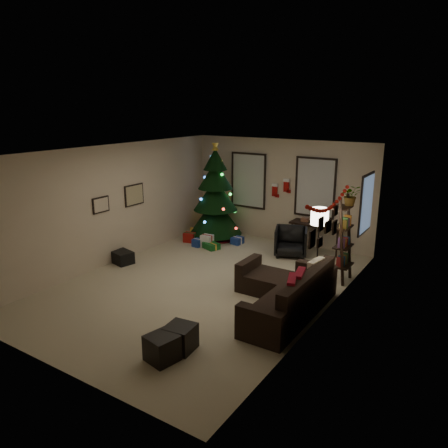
{
  "coord_description": "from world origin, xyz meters",
  "views": [
    {
      "loc": [
        4.77,
        -6.68,
        3.54
      ],
      "look_at": [
        0.1,
        0.6,
        1.15
      ],
      "focal_mm": 34.79,
      "sensor_mm": 36.0,
      "label": 1
    }
  ],
  "objects": [
    {
      "name": "wall_left",
      "position": [
        -2.5,
        0.0,
        1.35
      ],
      "size": [
        0.0,
        7.0,
        7.0
      ],
      "primitive_type": "plane",
      "rotation": [
        1.57,
        0.0,
        1.57
      ],
      "color": "beige",
      "rests_on": "floor"
    },
    {
      "name": "christmas_tree",
      "position": [
        -1.58,
        2.8,
        1.1
      ],
      "size": [
        1.43,
        1.43,
        2.67
      ],
      "rotation": [
        0.0,
        0.0,
        -0.28
      ],
      "color": "black",
      "rests_on": "floor"
    },
    {
      "name": "storage_bin",
      "position": [
        -2.33,
        -0.01,
        0.14
      ],
      "size": [
        0.63,
        0.49,
        0.28
      ],
      "primitive_type": "cube",
      "rotation": [
        0.0,
        0.0,
        -0.23
      ],
      "color": "black",
      "rests_on": "floor"
    },
    {
      "name": "wall_back",
      "position": [
        0.0,
        3.5,
        1.35
      ],
      "size": [
        5.0,
        0.0,
        5.0
      ],
      "primitive_type": "plane",
      "rotation": [
        1.57,
        0.0,
        0.0
      ],
      "color": "beige",
      "rests_on": "floor"
    },
    {
      "name": "garland",
      "position": [
        2.45,
        0.16,
        1.98
      ],
      "size": [
        0.08,
        1.9,
        0.3
      ],
      "primitive_type": null,
      "color": "#A5140C",
      "rests_on": "wall_right"
    },
    {
      "name": "stocking_left",
      "position": [
        -0.14,
        3.45,
        1.38
      ],
      "size": [
        0.2,
        0.05,
        0.36
      ],
      "color": "#990F0C",
      "rests_on": "wall_back"
    },
    {
      "name": "ottoman_near",
      "position": [
        1.11,
        -2.18,
        0.19
      ],
      "size": [
        0.45,
        0.45,
        0.39
      ],
      "primitive_type": "cube",
      "rotation": [
        0.0,
        0.0,
        0.11
      ],
      "color": "black",
      "rests_on": "floor"
    },
    {
      "name": "window_back_left",
      "position": [
        -0.95,
        3.47,
        1.55
      ],
      "size": [
        1.05,
        0.06,
        1.5
      ],
      "color": "#728CB2",
      "rests_on": "wall_back"
    },
    {
      "name": "wall_right",
      "position": [
        2.5,
        0.0,
        1.35
      ],
      "size": [
        0.0,
        7.0,
        7.0
      ],
      "primitive_type": "plane",
      "rotation": [
        1.57,
        0.0,
        -1.57
      ],
      "color": "beige",
      "rests_on": "floor"
    },
    {
      "name": "art_map",
      "position": [
        -2.48,
        0.67,
        1.47
      ],
      "size": [
        0.04,
        0.6,
        0.5
      ],
      "color": "black",
      "rests_on": "wall_left"
    },
    {
      "name": "stocking_right",
      "position": [
        0.19,
        3.44,
        1.54
      ],
      "size": [
        0.2,
        0.05,
        0.36
      ],
      "color": "#990F0C",
      "rests_on": "wall_back"
    },
    {
      "name": "window_back_right",
      "position": [
        0.95,
        3.47,
        1.55
      ],
      "size": [
        1.05,
        0.06,
        1.5
      ],
      "color": "#728CB2",
      "rests_on": "wall_back"
    },
    {
      "name": "pillow_red_b",
      "position": [
        2.21,
        -0.36,
        0.64
      ],
      "size": [
        0.23,
        0.49,
        0.47
      ],
      "primitive_type": "cube",
      "rotation": [
        0.0,
        0.0,
        0.24
      ],
      "color": "maroon",
      "rests_on": "sofa"
    },
    {
      "name": "art_abstract",
      "position": [
        -2.48,
        -0.36,
        1.42
      ],
      "size": [
        0.04,
        0.45,
        0.35
      ],
      "color": "black",
      "rests_on": "wall_left"
    },
    {
      "name": "potted_plant",
      "position": [
        2.3,
        1.9,
        1.84
      ],
      "size": [
        0.63,
        0.59,
        0.54
      ],
      "primitive_type": "imported",
      "rotation": [
        0.0,
        0.0,
        0.44
      ],
      "color": "#4C4C4C",
      "rests_on": "bookshelf"
    },
    {
      "name": "desk",
      "position": [
        1.15,
        3.22,
        0.63
      ],
      "size": [
        1.32,
        0.47,
        0.71
      ],
      "color": "black",
      "rests_on": "floor"
    },
    {
      "name": "pillow_cream",
      "position": [
        2.21,
        0.38,
        0.63
      ],
      "size": [
        0.18,
        0.45,
        0.44
      ],
      "primitive_type": "cube",
      "rotation": [
        0.0,
        0.0,
        -0.13
      ],
      "color": "beige",
      "rests_on": "sofa"
    },
    {
      "name": "presents",
      "position": [
        -1.49,
        2.21,
        0.12
      ],
      "size": [
        1.5,
        1.01,
        0.3
      ],
      "rotation": [
        0.0,
        0.0,
        0.42
      ],
      "color": "navy",
      "rests_on": "floor"
    },
    {
      "name": "pillow_red_a",
      "position": [
        2.21,
        -0.67,
        0.64
      ],
      "size": [
        0.27,
        0.48,
        0.46
      ],
      "primitive_type": "cube",
      "rotation": [
        0.0,
        0.0,
        0.34
      ],
      "color": "maroon",
      "rests_on": "sofa"
    },
    {
      "name": "bookshelf",
      "position": [
        2.3,
        1.69,
        0.87
      ],
      "size": [
        0.3,
        0.53,
        1.81
      ],
      "color": "black",
      "rests_on": "floor"
    },
    {
      "name": "ceiling",
      "position": [
        0.0,
        0.0,
        2.7
      ],
      "size": [
        7.0,
        7.0,
        0.0
      ],
      "primitive_type": "plane",
      "rotation": [
        3.14,
        0.0,
        0.0
      ],
      "color": "white",
      "rests_on": "floor"
    },
    {
      "name": "floor_lamp",
      "position": [
        1.95,
        1.14,
        1.35
      ],
      "size": [
        0.34,
        0.34,
        1.61
      ],
      "rotation": [
        0.0,
        0.0,
        0.07
      ],
      "color": "black",
      "rests_on": "floor"
    },
    {
      "name": "desk_chair",
      "position": [
        0.75,
        2.57,
        0.35
      ],
      "size": [
        0.88,
        0.85,
        0.71
      ],
      "primitive_type": "imported",
      "rotation": [
        0.0,
        0.0,
        0.38
      ],
      "color": "black",
      "rests_on": "floor"
    },
    {
      "name": "sofa",
      "position": [
        1.87,
        -0.1,
        0.27
      ],
      "size": [
        1.7,
        2.49,
        0.83
      ],
      "color": "black",
      "rests_on": "floor"
    },
    {
      "name": "window_right_wall",
      "position": [
        2.47,
        2.55,
        1.5
      ],
      "size": [
        0.06,
        0.9,
        1.3
      ],
      "color": "#728CB2",
      "rests_on": "wall_right"
    },
    {
      "name": "floor",
      "position": [
        0.0,
        0.0,
        0.0
      ],
      "size": [
        7.0,
        7.0,
        0.0
      ],
      "primitive_type": "plane",
      "color": "#B8AB8B",
      "rests_on": "ground"
    },
    {
      "name": "ottoman_far",
      "position": [
        1.07,
        -2.55,
        0.19
      ],
      "size": [
        0.48,
        0.48,
        0.38
      ],
      "primitive_type": "cube",
      "rotation": [
        0.0,
        0.0,
        -0.21
      ],
      "color": "black",
      "rests_on": "floor"
    },
    {
      "name": "wall_front",
      "position": [
        0.0,
        -3.5,
        1.35
      ],
      "size": [
        5.0,
        0.0,
        5.0
      ],
      "primitive_type": "plane",
      "rotation": [
        -1.57,
        0.0,
        0.0
      ],
      "color": "beige",
      "rests_on": "floor"
    },
    {
      "name": "gallery",
      "position": [
        2.48,
        -0.07,
        1.57
      ],
      "size": [
        0.03,
        1.25,
        0.54
      ],
      "color": "black",
      "rests_on": "wall_right"
    }
  ]
}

